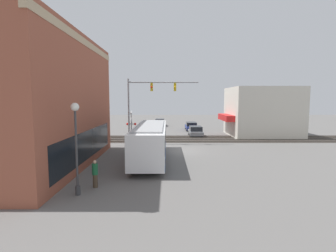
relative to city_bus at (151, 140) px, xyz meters
name	(u,v)px	position (x,y,z in m)	size (l,w,h in m)	color
ground_plane	(181,151)	(3.84, -2.80, -1.67)	(120.00, 120.00, 0.00)	#605E5B
brick_building	(18,102)	(-2.27, 9.83, 3.31)	(16.12, 10.32, 9.96)	brown
shop_building	(261,112)	(14.69, -14.70, 1.73)	(8.31, 10.06, 6.82)	beige
city_bus	(151,140)	(0.00, 0.00, 0.00)	(11.58, 2.59, 3.02)	white
traffic_signal_gantry	(148,97)	(7.67, 0.80, 3.77)	(0.42, 8.01, 7.48)	gray
crossing_signal	(131,124)	(8.17, 2.76, 0.62)	(1.41, 1.18, 3.81)	gray
streetlamp	(76,141)	(-8.34, 3.44, 1.31)	(0.44, 0.44, 5.01)	#38383A
rail_track_near	(178,141)	(9.84, -2.80, -1.65)	(2.60, 60.00, 0.15)	#332D28
rail_track_far	(177,137)	(13.04, -2.80, -1.65)	(2.60, 60.00, 0.15)	#332D28
parked_car_grey	(196,131)	(14.33, -5.40, -1.02)	(4.30, 1.82, 1.41)	slate
parked_car_blue	(191,126)	(21.25, -5.40, -1.03)	(4.85, 1.82, 1.37)	navy
parked_car_white	(160,123)	(28.22, 0.00, -1.02)	(4.67, 1.82, 1.39)	silver
pedestrian_at_crossing	(135,137)	(7.65, 2.25, -0.78)	(0.34, 0.34, 1.75)	#473828
pedestrian_by_lamp	(95,174)	(-7.14, 2.82, -0.84)	(0.34, 0.34, 1.63)	#473828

